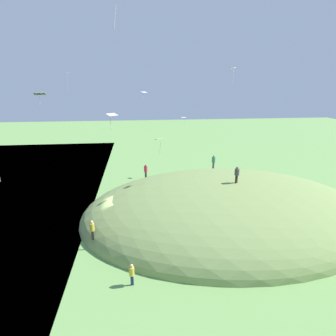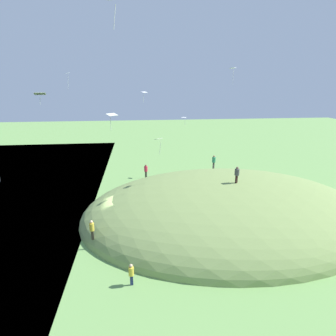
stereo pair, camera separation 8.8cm
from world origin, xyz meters
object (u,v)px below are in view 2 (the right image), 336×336
(kite_1, at_px, (112,115))
(kite_5, at_px, (159,140))
(person_watching_kites, at_px, (237,173))
(person_on_hilltop, at_px, (131,272))
(kite_0, at_px, (113,0))
(kite_6, at_px, (40,94))
(kite_3, at_px, (144,93))
(person_with_child, at_px, (92,228))
(kite_2, at_px, (233,69))
(kite_8, at_px, (68,74))
(person_near_shore, at_px, (146,169))
(person_walking_path, at_px, (214,160))
(kite_4, at_px, (184,118))

(kite_1, distance_m, kite_5, 5.62)
(person_watching_kites, height_order, person_on_hilltop, person_watching_kites)
(person_on_hilltop, bearing_deg, kite_1, 88.88)
(kite_0, xyz_separation_m, kite_6, (-9.02, 12.04, -6.18))
(person_on_hilltop, distance_m, kite_3, 28.48)
(kite_3, bearing_deg, kite_5, -86.77)
(kite_6, bearing_deg, kite_1, -43.00)
(person_with_child, bearing_deg, kite_2, -149.31)
(kite_3, height_order, kite_8, kite_8)
(person_watching_kites, distance_m, person_on_hilltop, 14.73)
(person_near_shore, height_order, person_walking_path, person_walking_path)
(kite_4, bearing_deg, person_watching_kites, -77.73)
(person_watching_kites, relative_size, kite_4, 1.32)
(person_on_hilltop, relative_size, kite_2, 1.03)
(person_walking_path, xyz_separation_m, kite_4, (-3.23, 5.49, 4.98))
(kite_1, xyz_separation_m, kite_2, (12.26, 5.18, 4.02))
(kite_8, bearing_deg, person_watching_kites, -36.93)
(person_on_hilltop, xyz_separation_m, kite_8, (-8.27, 23.55, 13.81))
(person_near_shore, relative_size, kite_2, 1.03)
(person_with_child, xyz_separation_m, kite_5, (6.20, 5.35, 6.36))
(kite_3, bearing_deg, person_near_shore, -91.69)
(person_watching_kites, relative_size, person_near_shore, 1.01)
(person_watching_kites, bearing_deg, person_with_child, -20.60)
(person_with_child, relative_size, kite_1, 1.25)
(person_watching_kites, distance_m, person_walking_path, 9.04)
(kite_2, xyz_separation_m, kite_8, (-19.14, 10.52, -0.31))
(kite_8, bearing_deg, kite_5, -50.04)
(kite_3, relative_size, kite_5, 0.90)
(person_watching_kites, xyz_separation_m, kite_2, (0.12, 3.77, 10.17))
(person_near_shore, bearing_deg, person_on_hilltop, -67.89)
(kite_2, bearing_deg, kite_0, -139.85)
(kite_4, bearing_deg, person_walking_path, -59.57)
(kite_4, height_order, kite_5, kite_4)
(person_with_child, height_order, kite_5, kite_5)
(kite_3, distance_m, kite_6, 15.64)
(kite_4, bearing_deg, person_on_hilltop, -107.76)
(kite_1, bearing_deg, kite_8, 113.64)
(kite_1, height_order, kite_2, kite_2)
(kite_6, bearing_deg, kite_2, -6.77)
(person_near_shore, bearing_deg, kite_1, -80.08)
(person_near_shore, relative_size, person_with_child, 0.95)
(person_on_hilltop, relative_size, kite_1, 1.20)
(person_watching_kites, xyz_separation_m, kite_3, (-8.81, 16.80, 7.36))
(person_on_hilltop, height_order, person_near_shore, person_near_shore)
(kite_5, height_order, kite_6, kite_6)
(person_with_child, xyz_separation_m, kite_8, (-4.89, 18.60, 12.84))
(person_with_child, height_order, kite_2, kite_2)
(kite_0, height_order, kite_3, kite_0)
(kite_8, bearing_deg, person_near_shore, -31.25)
(person_watching_kites, distance_m, person_near_shore, 12.40)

